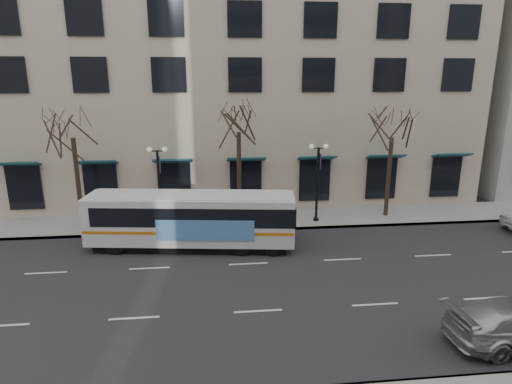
{
  "coord_description": "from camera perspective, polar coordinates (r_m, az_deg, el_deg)",
  "views": [
    {
      "loc": [
        -1.74,
        -17.88,
        9.4
      ],
      "look_at": [
        0.34,
        1.69,
        4.0
      ],
      "focal_mm": 30.0,
      "sensor_mm": 36.0,
      "label": 1
    }
  ],
  "objects": [
    {
      "name": "ground",
      "position": [
        20.27,
        -0.45,
        -12.28
      ],
      "size": [
        160.0,
        160.0,
        0.0
      ],
      "primitive_type": "plane",
      "color": "black",
      "rests_on": "ground"
    },
    {
      "name": "sidewalk_far",
      "position": [
        29.24,
        7.61,
        -3.39
      ],
      "size": [
        80.0,
        4.0,
        0.15
      ],
      "primitive_type": "cube",
      "color": "gray",
      "rests_on": "ground"
    },
    {
      "name": "building_hotel",
      "position": [
        38.97,
        -6.81,
        19.07
      ],
      "size": [
        40.0,
        20.0,
        24.0
      ],
      "primitive_type": "cube",
      "color": "tan",
      "rests_on": "ground"
    },
    {
      "name": "tree_far_left",
      "position": [
        28.06,
        -23.43,
        8.58
      ],
      "size": [
        3.6,
        3.6,
        8.34
      ],
      "color": "black",
      "rests_on": "ground"
    },
    {
      "name": "tree_far_mid",
      "position": [
        26.85,
        -2.35,
        10.0
      ],
      "size": [
        3.6,
        3.6,
        8.55
      ],
      "color": "black",
      "rests_on": "ground"
    },
    {
      "name": "tree_far_right",
      "position": [
        29.3,
        17.81,
        8.79
      ],
      "size": [
        3.6,
        3.6,
        8.06
      ],
      "color": "black",
      "rests_on": "ground"
    },
    {
      "name": "lamp_post_left",
      "position": [
        27.06,
        -12.78,
        1.16
      ],
      "size": [
        1.22,
        0.45,
        5.21
      ],
      "color": "black",
      "rests_on": "ground"
    },
    {
      "name": "lamp_post_right",
      "position": [
        27.7,
        8.22,
        1.71
      ],
      "size": [
        1.22,
        0.45,
        5.21
      ],
      "color": "black",
      "rests_on": "ground"
    },
    {
      "name": "city_bus",
      "position": [
        24.01,
        -8.46,
        -3.54
      ],
      "size": [
        11.67,
        3.98,
        3.1
      ],
      "rotation": [
        0.0,
        0.0,
        -0.13
      ],
      "color": "silver",
      "rests_on": "ground"
    }
  ]
}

